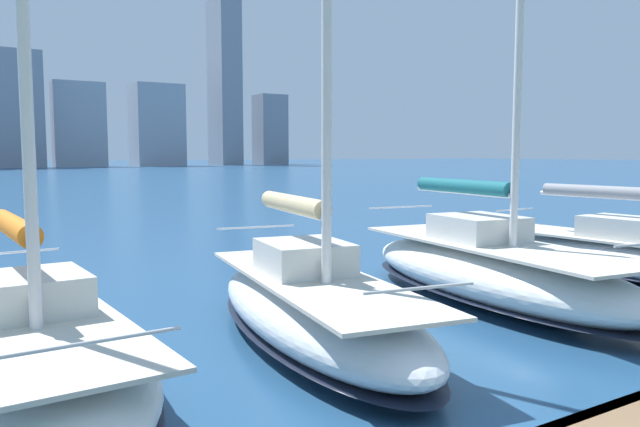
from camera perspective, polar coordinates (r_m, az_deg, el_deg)
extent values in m
cube|color=#473828|center=(6.91, 21.45, -17.69)|extent=(28.00, 0.16, 0.10)
cube|color=gray|center=(186.57, -4.59, 7.63)|extent=(8.26, 7.71, 20.39)
cube|color=gray|center=(180.92, -8.73, 11.72)|extent=(6.17, 10.96, 46.00)
cube|color=#9EA4AE|center=(169.08, -14.73, 7.79)|extent=(12.33, 10.78, 20.96)
cube|color=#A2A7B1|center=(163.65, -21.21, 7.59)|extent=(12.06, 6.67, 20.43)
cube|color=gray|center=(158.02, -26.38, 8.52)|extent=(12.67, 8.91, 26.18)
cube|color=silver|center=(17.88, 26.01, -1.16)|extent=(1.47, 1.99, 0.55)
cylinder|color=silver|center=(18.14, 24.31, 1.45)|extent=(0.31, 3.68, 0.12)
cylinder|color=gray|center=(18.13, 24.32, 1.83)|extent=(0.50, 3.39, 0.32)
cylinder|color=silver|center=(19.73, 17.36, 0.35)|extent=(1.71, 0.13, 0.04)
ellipsoid|color=white|center=(14.07, 15.45, -5.36)|extent=(3.61, 8.49, 1.24)
ellipsoid|color=black|center=(14.14, 15.42, -6.73)|extent=(3.62, 8.53, 0.10)
cube|color=beige|center=(13.96, 15.52, -2.74)|extent=(3.02, 7.45, 0.06)
cube|color=silver|center=(14.30, 14.28, -1.28)|extent=(1.77, 1.99, 0.55)
cylinder|color=silver|center=(14.72, 12.84, 1.97)|extent=(0.55, 3.44, 0.12)
cylinder|color=#19606B|center=(14.71, 12.85, 2.44)|extent=(0.71, 3.19, 0.32)
cylinder|color=silver|center=(16.88, 7.43, 0.59)|extent=(1.94, 0.28, 0.04)
ellipsoid|color=silver|center=(10.73, -0.59, -8.98)|extent=(3.47, 7.61, 1.08)
ellipsoid|color=black|center=(10.81, -0.59, -10.51)|extent=(3.49, 7.65, 0.10)
cube|color=beige|center=(10.60, -0.59, -5.99)|extent=(2.91, 6.68, 0.06)
cube|color=silver|center=(10.95, -1.46, -4.00)|extent=(1.63, 1.82, 0.55)
cylinder|color=silver|center=(11.36, -2.47, 0.28)|extent=(0.61, 3.06, 0.12)
cylinder|color=#C6B284|center=(11.35, -2.48, 0.88)|extent=(0.77, 2.85, 0.32)
cylinder|color=silver|center=(7.54, 9.15, -6.76)|extent=(1.49, 0.28, 0.04)
cylinder|color=silver|center=(13.60, -5.83, -1.25)|extent=(1.72, 0.32, 0.04)
ellipsoid|color=white|center=(9.49, -24.90, -11.92)|extent=(3.01, 6.93, 0.94)
ellipsoid|color=black|center=(9.57, -24.84, -13.39)|extent=(3.03, 6.97, 0.10)
cube|color=beige|center=(9.36, -25.02, -9.00)|extent=(2.49, 6.09, 0.06)
cube|color=silver|center=(9.68, -25.49, -6.68)|extent=(1.70, 1.57, 0.55)
cylinder|color=silver|center=(10.06, -26.13, -1.79)|extent=(0.24, 2.87, 0.12)
cylinder|color=orange|center=(10.05, -26.16, -1.11)|extent=(0.43, 2.65, 0.32)
cylinder|color=silver|center=(6.24, -20.45, -11.03)|extent=(1.78, 0.11, 0.04)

